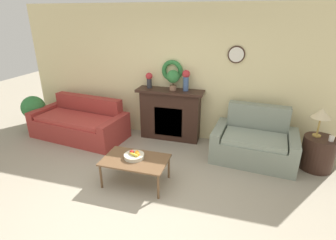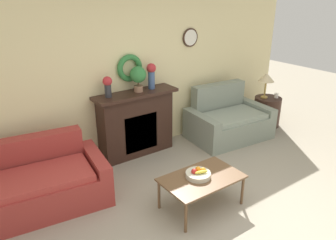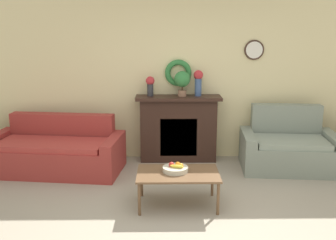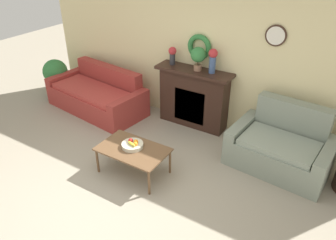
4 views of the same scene
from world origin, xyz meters
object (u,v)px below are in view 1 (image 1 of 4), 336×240
Objects in this scene: coffee_table at (135,161)px; potted_plant_floor_by_couch at (34,108)px; loveseat_right at (254,143)px; table_lamp at (322,114)px; fruit_bowl at (134,156)px; mug at (332,139)px; fireplace at (170,114)px; vase_on_mantel_right at (186,79)px; potted_plant_on_mantel at (173,78)px; side_table_by_loveseat at (318,153)px; vase_on_mantel_left at (149,79)px; couch_left at (80,124)px.

coffee_table is 3.32m from potted_plant_floor_by_couch.
table_lamp is (0.97, -0.00, 0.66)m from loveseat_right.
mug reaches higher than fruit_bowl.
table_lamp is at bearing 24.82° from fruit_bowl.
fireplace is 0.84m from vase_on_mantel_right.
fruit_bowl is at bearing -22.91° from potted_plant_floor_by_couch.
vase_on_mantel_right is (0.32, 0.01, 0.77)m from fireplace.
vase_on_mantel_right is at bearing 4.47° from potted_plant_on_mantel.
coffee_table is at bearing -92.31° from fireplace.
fruit_bowl is (-0.03, 0.04, 0.08)m from coffee_table.
coffee_table is 2.02× the size of table_lamp.
coffee_table is at bearing -155.74° from side_table_by_loveseat.
table_lamp is 5.60× the size of mug.
side_table_by_loveseat is 1.84× the size of vase_on_mantel_left.
vase_on_mantel_right is at bearing 1.00° from fireplace.
couch_left is at bearing -167.94° from vase_on_mantel_right.
fireplace reaches higher than side_table_by_loveseat.
vase_on_mantel_left is 2.80m from potted_plant_floor_by_couch.
side_table_by_loveseat is 2.68m from vase_on_mantel_right.
mug is at bearing 6.13° from couch_left.
potted_plant_on_mantel reaches higher than vase_on_mantel_left.
mug is (2.86, -0.54, 0.08)m from fireplace.
couch_left is 4.62m from table_lamp.
vase_on_mantel_left reaches higher than potted_plant_floor_by_couch.
vase_on_mantel_right is (-2.36, 0.41, 0.34)m from table_lamp.
loveseat_right is 2.22m from coffee_table.
loveseat_right is at bearing 176.91° from side_table_by_loveseat.
couch_left is 2.11× the size of coffee_table.
couch_left is at bearing -161.86° from vase_on_mantel_left.
table_lamp is 3.17m from vase_on_mantel_left.
loveseat_right is 3.07× the size of table_lamp.
vase_on_mantel_right is (0.39, 1.73, 0.93)m from coffee_table.
couch_left is 1.80m from vase_on_mantel_left.
mug is at bearing -37.87° from side_table_by_loveseat.
fruit_bowl is 1.89m from potted_plant_on_mantel.
potted_plant_floor_by_couch is at bearing -172.47° from fireplace.
couch_left is 5.08× the size of vase_on_mantel_right.
fireplace is 2.74m from table_lamp.
table_lamp is at bearing 141.34° from side_table_by_loveseat.
couch_left is 2.25m from potted_plant_on_mantel.
fireplace is 1.74× the size of potted_plant_floor_by_couch.
fireplace is 2.79m from side_table_by_loveseat.
fruit_bowl is at bearing 128.81° from coffee_table.
vase_on_mantel_left is (-3.20, 0.46, 0.97)m from side_table_by_loveseat.
loveseat_right is 2.39m from vase_on_mantel_left.
fruit_bowl is (-0.10, -1.69, -0.08)m from fireplace.
coffee_table is at bearing -102.57° from vase_on_mantel_right.
coffee_table is at bearing -94.33° from potted_plant_on_mantel.
potted_plant_floor_by_couch is (-3.11, -0.41, -0.04)m from fireplace.
potted_plant_floor_by_couch reaches higher than mug.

